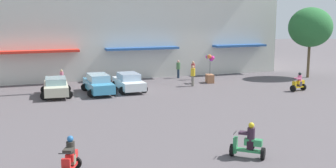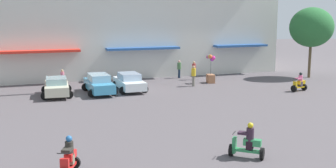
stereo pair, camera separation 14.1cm
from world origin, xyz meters
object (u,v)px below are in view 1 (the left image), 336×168
Objects in this scene: parked_car_1 at (98,84)px; balloon_vendor_cart at (210,71)px; scooter_rider_4 at (299,83)px; pedestrian_2 at (178,68)px; pedestrian_4 at (193,75)px; parked_car_0 at (56,87)px; pedestrian_0 at (62,77)px; parked_car_2 at (129,82)px; plaza_tree_1 at (310,27)px; pedestrian_3 at (193,69)px; scooter_rider_3 at (70,159)px; scooter_rider_0 at (248,143)px.

parked_car_1 is 1.79× the size of balloon_vendor_cart.
parked_car_1 is 3.04× the size of scooter_rider_4.
pedestrian_4 is (-0.44, -4.62, 0.03)m from pedestrian_2.
pedestrian_0 is (0.75, 3.50, 0.16)m from parked_car_0.
pedestrian_4 is at bearing 145.94° from scooter_rider_4.
parked_car_2 is 7.76m from pedestrian_2.
pedestrian_3 is at bearing 167.70° from plaza_tree_1.
pedestrian_2 is (12.41, 21.21, 0.33)m from scooter_rider_3.
parked_car_0 is 2.36× the size of pedestrian_4.
scooter_rider_3 is at bearing -94.34° from pedestrian_0.
pedestrian_3 reaches higher than scooter_rider_3.
scooter_rider_4 is 0.87× the size of pedestrian_3.
pedestrian_0 is at bearing 85.66° from scooter_rider_3.
pedestrian_0 is at bearing 156.35° from scooter_rider_4.
scooter_rider_3 is (-24.26, -17.43, -4.13)m from plaza_tree_1.
scooter_rider_3 reaches higher than parked_car_0.
parked_car_0 is at bearing 167.10° from scooter_rider_4.
plaza_tree_1 is 30.16m from scooter_rider_3.
scooter_rider_3 is at bearing -92.61° from parked_car_0.
plaza_tree_1 is 4.25× the size of scooter_rider_0.
parked_car_0 is at bearing -163.17° from pedestrian_3.
pedestrian_3 is at bearing 21.81° from parked_car_1.
pedestrian_3 is at bearing 67.04° from pedestrian_4.
scooter_rider_3 reaches higher than pedestrian_0.
scooter_rider_4 is (-5.22, -5.63, -4.16)m from plaza_tree_1.
plaza_tree_1 is 1.54× the size of parked_car_2.
pedestrian_2 is at bearing 38.77° from parked_car_2.
pedestrian_4 is (10.49, -2.91, 0.12)m from pedestrian_0.
pedestrian_2 is 0.99× the size of pedestrian_3.
pedestrian_4 is (11.24, 0.59, 0.28)m from parked_car_0.
parked_car_1 is (3.16, 0.04, 0.04)m from parked_car_0.
pedestrian_0 is (-17.57, 7.69, 0.26)m from scooter_rider_4.
plaza_tree_1 reaches higher than pedestrian_4.
pedestrian_4 is 2.36m from balloon_vendor_cart.
balloon_vendor_cart reaches higher than pedestrian_3.
parked_car_1 is at bearing -172.73° from parked_car_2.
scooter_rider_4 is at bearing -23.65° from pedestrian_0.
parked_car_2 is at bearing -176.54° from plaza_tree_1.
scooter_rider_3 is (-3.89, -16.03, -0.11)m from parked_car_1.
plaza_tree_1 reaches higher than scooter_rider_3.
scooter_rider_0 is at bearing -105.00° from pedestrian_4.
scooter_rider_3 is at bearing -148.21° from scooter_rider_4.
balloon_vendor_cart is at bearing 51.52° from scooter_rider_3.
scooter_rider_3 is 0.61× the size of balloon_vendor_cart.
scooter_rider_0 is 0.89× the size of pedestrian_4.
scooter_rider_0 is at bearing -78.04° from parked_car_1.
pedestrian_4 reaches higher than pedestrian_3.
balloon_vendor_cart reaches higher than scooter_rider_3.
scooter_rider_0 is at bearing -103.01° from pedestrian_2.
scooter_rider_0 reaches higher than parked_car_1.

